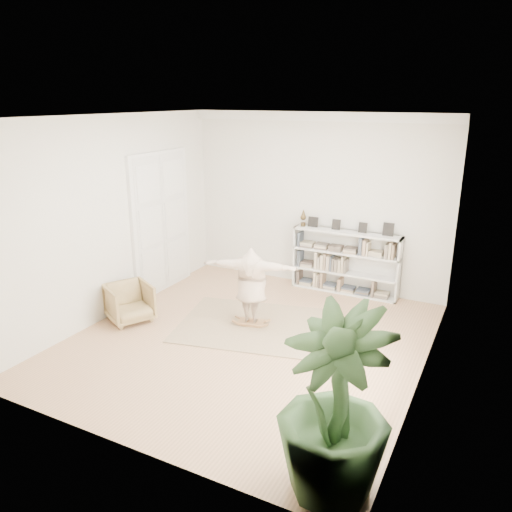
{
  "coord_description": "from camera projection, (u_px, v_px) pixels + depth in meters",
  "views": [
    {
      "loc": [
        3.53,
        -6.62,
        3.86
      ],
      "look_at": [
        -0.07,
        0.4,
        1.35
      ],
      "focal_mm": 35.0,
      "sensor_mm": 36.0,
      "label": 1
    }
  ],
  "objects": [
    {
      "name": "armchair",
      "position": [
        130.0,
        303.0,
        8.96
      ],
      "size": [
        1.01,
        1.01,
        0.69
      ],
      "primitive_type": "imported",
      "rotation": [
        0.0,
        0.0,
        1.08
      ],
      "color": "tan",
      "rests_on": "floor"
    },
    {
      "name": "room_shell",
      "position": [
        318.0,
        116.0,
        9.75
      ],
      "size": [
        6.0,
        6.0,
        6.0
      ],
      "color": "silver",
      "rests_on": "floor"
    },
    {
      "name": "doors",
      "position": [
        161.0,
        224.0,
        10.17
      ],
      "size": [
        0.09,
        1.78,
        2.92
      ],
      "color": "white",
      "rests_on": "floor"
    },
    {
      "name": "person",
      "position": [
        251.0,
        283.0,
        8.61
      ],
      "size": [
        1.73,
        0.81,
        1.36
      ],
      "primitive_type": "imported",
      "rotation": [
        0.0,
        0.0,
        3.36
      ],
      "color": "#C5AA94",
      "rests_on": "rocker_board"
    },
    {
      "name": "houseplant",
      "position": [
        334.0,
        405.0,
        4.85
      ],
      "size": [
        1.47,
        1.47,
        2.02
      ],
      "primitive_type": "imported",
      "rotation": [
        0.0,
        0.0,
        -0.38
      ],
      "color": "#2C4B25",
      "rests_on": "floor"
    },
    {
      "name": "floor",
      "position": [
        249.0,
        340.0,
        8.32
      ],
      "size": [
        6.0,
        6.0,
        0.0
      ],
      "primitive_type": "plane",
      "color": "#A67B55",
      "rests_on": "ground"
    },
    {
      "name": "bookshelf",
      "position": [
        345.0,
        263.0,
        10.19
      ],
      "size": [
        2.2,
        0.35,
        1.64
      ],
      "color": "silver",
      "rests_on": "floor"
    },
    {
      "name": "rug",
      "position": [
        251.0,
        325.0,
        8.85
      ],
      "size": [
        2.88,
        2.5,
        0.02
      ],
      "primitive_type": "cube",
      "rotation": [
        0.0,
        0.0,
        0.22
      ],
      "color": "tan",
      "rests_on": "floor"
    },
    {
      "name": "rocker_board",
      "position": [
        251.0,
        322.0,
        8.83
      ],
      "size": [
        0.5,
        0.36,
        0.1
      ],
      "rotation": [
        0.0,
        0.0,
        0.22
      ],
      "color": "olive",
      "rests_on": "rug"
    }
  ]
}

